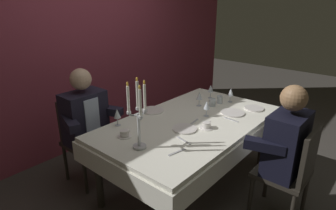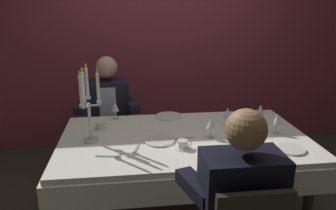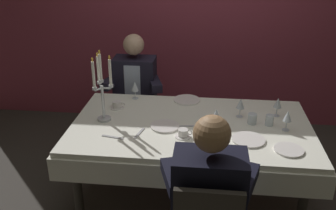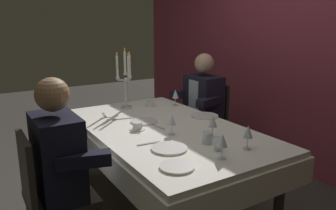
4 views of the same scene
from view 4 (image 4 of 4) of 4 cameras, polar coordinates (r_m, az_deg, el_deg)
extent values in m
plane|color=#3E3A35|center=(2.98, -0.62, -17.47)|extent=(12.00, 12.00, 0.00)
cube|color=#8F3648|center=(3.69, 22.31, 9.80)|extent=(6.00, 0.12, 2.70)
cube|color=white|center=(2.67, -0.67, -4.20)|extent=(1.90, 1.10, 0.04)
cube|color=white|center=(2.71, -0.66, -6.41)|extent=(1.94, 1.14, 0.18)
cylinder|color=#2B2620|center=(3.36, -14.52, -7.51)|extent=(0.07, 0.07, 0.70)
cylinder|color=#2B2620|center=(3.68, -1.61, -5.13)|extent=(0.07, 0.07, 0.70)
cylinder|color=#2B2620|center=(2.51, 18.61, -15.51)|extent=(0.07, 0.07, 0.70)
cylinder|color=silver|center=(3.27, -7.21, -0.38)|extent=(0.11, 0.11, 0.02)
cylinder|color=silver|center=(3.23, -7.29, 2.20)|extent=(0.02, 0.02, 0.28)
cylinder|color=silver|center=(3.20, -7.39, 5.35)|extent=(0.04, 0.04, 0.02)
cylinder|color=white|center=(3.19, -7.45, 7.34)|extent=(0.02, 0.02, 0.20)
ellipsoid|color=yellow|center=(3.17, -7.52, 9.48)|extent=(0.02, 0.02, 0.03)
cylinder|color=silver|center=(3.18, -7.07, 4.20)|extent=(0.07, 0.01, 0.01)
cylinder|color=silver|center=(3.14, -6.79, 4.46)|extent=(0.04, 0.04, 0.02)
cylinder|color=white|center=(3.12, -6.85, 6.49)|extent=(0.02, 0.02, 0.20)
ellipsoid|color=yellow|center=(3.11, -6.92, 8.66)|extent=(0.02, 0.02, 0.03)
cylinder|color=silver|center=(3.24, -6.97, 4.40)|extent=(0.05, 0.07, 0.01)
cylinder|color=silver|center=(3.27, -6.60, 4.84)|extent=(0.04, 0.04, 0.02)
cylinder|color=white|center=(3.25, -6.66, 6.79)|extent=(0.02, 0.02, 0.20)
ellipsoid|color=yellow|center=(3.24, -6.72, 8.88)|extent=(0.02, 0.02, 0.03)
cylinder|color=silver|center=(3.21, -8.02, 4.28)|extent=(0.05, 0.07, 0.01)
cylinder|color=silver|center=(3.21, -8.70, 4.62)|extent=(0.04, 0.04, 0.02)
cylinder|color=white|center=(3.20, -8.77, 6.60)|extent=(0.02, 0.02, 0.20)
ellipsoid|color=yellow|center=(3.19, -8.85, 8.72)|extent=(0.02, 0.02, 0.03)
cylinder|color=white|center=(2.21, 0.22, -7.48)|extent=(0.24, 0.24, 0.01)
cylinder|color=white|center=(2.80, -4.15, -2.82)|extent=(0.23, 0.23, 0.01)
cylinder|color=white|center=(2.97, 6.34, -1.89)|extent=(0.24, 0.24, 0.01)
cylinder|color=white|center=(1.94, 1.56, -10.59)|extent=(0.21, 0.21, 0.01)
cylinder|color=silver|center=(2.28, 13.47, -7.31)|extent=(0.06, 0.06, 0.00)
cylinder|color=silver|center=(2.27, 13.53, -6.38)|extent=(0.01, 0.01, 0.07)
cone|color=silver|center=(2.24, 13.65, -4.46)|extent=(0.07, 0.07, 0.08)
cylinder|color=#E0D172|center=(2.25, 13.61, -5.05)|extent=(0.04, 0.04, 0.03)
cylinder|color=silver|center=(2.49, 0.63, -5.11)|extent=(0.06, 0.06, 0.00)
cylinder|color=silver|center=(2.47, 0.63, -4.24)|extent=(0.01, 0.01, 0.07)
cone|color=silver|center=(2.45, 0.63, -2.46)|extent=(0.07, 0.07, 0.08)
cylinder|color=#E0D172|center=(2.46, 0.63, -3.01)|extent=(0.04, 0.04, 0.03)
cylinder|color=silver|center=(3.34, 1.28, -0.07)|extent=(0.06, 0.06, 0.00)
cylinder|color=silver|center=(3.33, 1.28, 0.59)|extent=(0.01, 0.01, 0.07)
cone|color=silver|center=(3.32, 1.29, 1.93)|extent=(0.07, 0.07, 0.08)
cylinder|color=#E0D172|center=(3.32, 1.29, 1.52)|extent=(0.04, 0.04, 0.03)
cylinder|color=silver|center=(2.46, 7.63, -5.44)|extent=(0.06, 0.06, 0.00)
cylinder|color=silver|center=(2.45, 7.66, -4.57)|extent=(0.01, 0.01, 0.07)
cone|color=silver|center=(2.42, 7.72, -2.78)|extent=(0.07, 0.07, 0.08)
cylinder|color=#E0D172|center=(2.43, 7.70, -3.33)|extent=(0.04, 0.04, 0.03)
cylinder|color=silver|center=(2.10, 9.24, -9.03)|extent=(0.06, 0.06, 0.00)
cylinder|color=silver|center=(2.08, 9.29, -8.03)|extent=(0.01, 0.01, 0.07)
cone|color=silver|center=(2.05, 9.38, -5.96)|extent=(0.07, 0.07, 0.08)
cylinder|color=maroon|center=(2.06, 9.35, -6.60)|extent=(0.04, 0.04, 0.03)
cylinder|color=silver|center=(2.21, 8.68, -6.64)|extent=(0.06, 0.06, 0.09)
cylinder|color=silver|center=(2.31, 6.83, -5.65)|extent=(0.07, 0.07, 0.08)
cylinder|color=white|center=(3.33, -3.09, -0.14)|extent=(0.12, 0.12, 0.01)
cylinder|color=white|center=(3.32, -3.10, 0.37)|extent=(0.08, 0.08, 0.05)
torus|color=white|center=(3.28, -2.68, 0.24)|extent=(0.04, 0.01, 0.04)
cylinder|color=white|center=(2.61, -5.30, -4.20)|extent=(0.12, 0.12, 0.01)
cylinder|color=white|center=(2.60, -5.31, -3.56)|extent=(0.08, 0.08, 0.05)
torus|color=white|center=(2.56, -4.81, -3.79)|extent=(0.04, 0.01, 0.04)
cube|color=#B7B7BC|center=(2.31, -3.38, -6.65)|extent=(0.03, 0.17, 0.01)
cube|color=#B7B7BC|center=(2.90, -8.03, -2.38)|extent=(0.06, 0.17, 0.01)
cube|color=#B7B7BC|center=(3.04, -10.89, -1.74)|extent=(0.17, 0.05, 0.01)
cube|color=#B7B7BC|center=(2.66, -1.71, -3.80)|extent=(0.17, 0.04, 0.01)
cylinder|color=#2B2620|center=(3.84, 2.11, -6.51)|extent=(0.04, 0.04, 0.42)
cylinder|color=#2B2620|center=(3.57, 5.37, -8.22)|extent=(0.04, 0.04, 0.42)
cylinder|color=#2B2620|center=(4.04, 6.37, -5.53)|extent=(0.04, 0.04, 0.42)
cylinder|color=#2B2620|center=(3.78, 9.76, -7.04)|extent=(0.04, 0.04, 0.42)
cube|color=#2B2620|center=(3.73, 5.99, -3.48)|extent=(0.42, 0.42, 0.04)
cube|color=#2B2620|center=(3.78, 8.36, 0.47)|extent=(0.38, 0.04, 0.44)
cube|color=black|center=(3.65, 6.11, 0.86)|extent=(0.42, 0.26, 0.54)
cube|color=silver|center=(3.56, 4.40, 1.07)|extent=(0.16, 0.01, 0.40)
sphere|color=#D1A888|center=(3.58, 6.27, 7.19)|extent=(0.21, 0.21, 0.21)
cube|color=black|center=(3.76, 2.86, 1.93)|extent=(0.19, 0.34, 0.08)
cube|color=black|center=(3.41, 7.06, 0.60)|extent=(0.19, 0.34, 0.08)
cylinder|color=#2B2620|center=(2.66, -14.64, -16.94)|extent=(0.04, 0.04, 0.42)
cube|color=#2B2620|center=(2.35, -17.95, -15.05)|extent=(0.42, 0.42, 0.04)
cube|color=#2B2620|center=(2.22, -23.24, -10.44)|extent=(0.38, 0.04, 0.44)
cube|color=black|center=(2.23, -18.51, -8.50)|extent=(0.42, 0.26, 0.54)
cube|color=white|center=(2.25, -15.21, -7.23)|extent=(0.16, 0.01, 0.40)
sphere|color=#99704B|center=(2.11, -19.36, 1.72)|extent=(0.21, 0.21, 0.21)
cube|color=black|center=(2.04, -14.35, -9.12)|extent=(0.19, 0.34, 0.08)
cube|color=black|center=(2.44, -17.54, -5.48)|extent=(0.19, 0.34, 0.08)
camera|label=1|loc=(4.30, -35.80, 15.73)|focal=30.52mm
camera|label=2|loc=(2.78, -54.38, 11.82)|focal=34.80mm
camera|label=3|loc=(2.53, -68.57, 17.96)|focal=39.99mm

